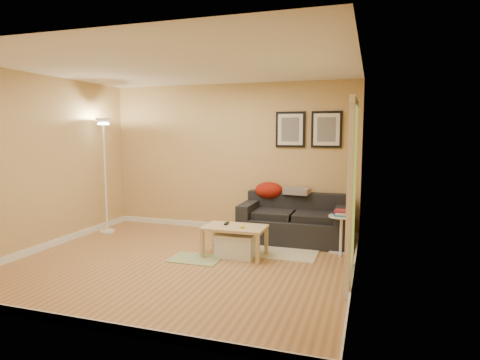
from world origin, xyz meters
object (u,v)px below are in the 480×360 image
at_px(storage_bin, 236,245).
at_px(book_stack, 341,213).
at_px(side_table, 341,235).
at_px(coffee_table, 235,241).
at_px(sofa, 294,218).
at_px(floor_lamp, 105,179).

bearing_deg(storage_bin, book_stack, 23.55).
bearing_deg(book_stack, side_table, -74.97).
height_order(coffee_table, book_stack, book_stack).
height_order(sofa, coffee_table, sofa).
distance_m(storage_bin, floor_lamp, 2.81).
xyz_separation_m(sofa, floor_lamp, (-3.25, -0.42, 0.57)).
relative_size(storage_bin, book_stack, 2.22).
bearing_deg(storage_bin, side_table, 23.14).
bearing_deg(sofa, coffee_table, -121.57).
bearing_deg(storage_bin, floor_lamp, 165.94).
relative_size(storage_bin, floor_lamp, 0.28).
height_order(sofa, floor_lamp, floor_lamp).
relative_size(storage_bin, side_table, 0.98).
bearing_deg(coffee_table, side_table, 25.99).
bearing_deg(side_table, book_stack, 109.16).
xyz_separation_m(side_table, book_stack, (-0.00, 0.01, 0.32)).
height_order(storage_bin, book_stack, book_stack).
xyz_separation_m(sofa, storage_bin, (-0.62, -1.08, -0.20)).
relative_size(side_table, book_stack, 2.26).
height_order(storage_bin, floor_lamp, floor_lamp).
relative_size(sofa, storage_bin, 3.06).
bearing_deg(side_table, sofa, 148.21).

